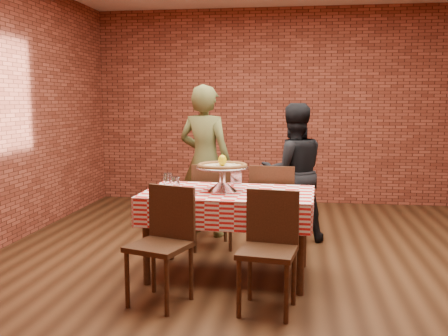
{
  "coord_description": "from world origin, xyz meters",
  "views": [
    {
      "loc": [
        0.29,
        -4.71,
        1.54
      ],
      "look_at": [
        -0.34,
        -0.28,
        0.95
      ],
      "focal_mm": 40.73,
      "sensor_mm": 36.0,
      "label": 1
    }
  ],
  "objects": [
    {
      "name": "chair_far_right",
      "position": [
        0.08,
        0.32,
        0.46
      ],
      "size": [
        0.47,
        0.47,
        0.92
      ],
      "primitive_type": null,
      "rotation": [
        0.0,
        0.0,
        3.05
      ],
      "color": "#412513",
      "rests_on": "ground"
    },
    {
      "name": "table",
      "position": [
        -0.28,
        -0.39,
        0.38
      ],
      "size": [
        1.48,
        0.93,
        0.75
      ],
      "primitive_type": "cube",
      "rotation": [
        0.0,
        0.0,
        -0.04
      ],
      "color": "#412513",
      "rests_on": "ground"
    },
    {
      "name": "water_glass_right",
      "position": [
        -0.87,
        -0.24,
        0.82
      ],
      "size": [
        0.08,
        0.08,
        0.12
      ],
      "primitive_type": "cylinder",
      "rotation": [
        0.0,
        0.0,
        -0.04
      ],
      "color": "white",
      "rests_on": "tablecloth"
    },
    {
      "name": "condiment_caddy",
      "position": [
        -0.26,
        -0.06,
        0.83
      ],
      "size": [
        0.11,
        0.09,
        0.14
      ],
      "primitive_type": "cube",
      "rotation": [
        0.0,
        0.0,
        0.09
      ],
      "color": "silver",
      "rests_on": "tablecloth"
    },
    {
      "name": "back_wall",
      "position": [
        0.0,
        3.0,
        1.45
      ],
      "size": [
        5.5,
        0.0,
        5.5
      ],
      "primitive_type": "plane",
      "rotation": [
        1.57,
        0.0,
        0.0
      ],
      "color": "maroon",
      "rests_on": "ground"
    },
    {
      "name": "lemon",
      "position": [
        -0.34,
        -0.38,
        1.03
      ],
      "size": [
        0.08,
        0.08,
        0.1
      ],
      "primitive_type": "ellipsoid",
      "rotation": [
        0.0,
        0.0,
        -0.16
      ],
      "color": "yellow",
      "rests_on": "pizza"
    },
    {
      "name": "diner_black",
      "position": [
        0.26,
        0.85,
        0.76
      ],
      "size": [
        0.86,
        0.75,
        1.51
      ],
      "primitive_type": "imported",
      "rotation": [
        0.0,
        0.0,
        3.41
      ],
      "color": "black",
      "rests_on": "ground"
    },
    {
      "name": "chair_far_left",
      "position": [
        -0.59,
        0.45,
        0.45
      ],
      "size": [
        0.53,
        0.53,
        0.91
      ],
      "primitive_type": null,
      "rotation": [
        0.0,
        0.0,
        3.42
      ],
      "color": "#412513",
      "rests_on": "ground"
    },
    {
      "name": "pizza",
      "position": [
        -0.34,
        -0.38,
        0.97
      ],
      "size": [
        0.5,
        0.5,
        0.03
      ],
      "primitive_type": "cylinder",
      "rotation": [
        0.0,
        0.0,
        -0.16
      ],
      "color": "beige",
      "rests_on": "pizza_stand"
    },
    {
      "name": "sweetener_packet_b",
      "position": [
        0.33,
        -0.58,
        0.76
      ],
      "size": [
        0.06,
        0.04,
        0.0
      ],
      "primitive_type": "cube",
      "rotation": [
        0.0,
        0.0,
        0.18
      ],
      "color": "white",
      "rests_on": "tablecloth"
    },
    {
      "name": "sweetener_packet_a",
      "position": [
        0.25,
        -0.56,
        0.76
      ],
      "size": [
        0.05,
        0.04,
        0.0
      ],
      "primitive_type": "cube",
      "rotation": [
        0.0,
        0.0,
        0.11
      ],
      "color": "white",
      "rests_on": "tablecloth"
    },
    {
      "name": "pizza_stand",
      "position": [
        -0.34,
        -0.38,
        0.86
      ],
      "size": [
        0.54,
        0.54,
        0.21
      ],
      "primitive_type": null,
      "rotation": [
        0.0,
        0.0,
        -0.16
      ],
      "color": "silver",
      "rests_on": "tablecloth"
    },
    {
      "name": "diner_olive",
      "position": [
        -0.74,
        0.94,
        0.86
      ],
      "size": [
        0.72,
        0.57,
        1.72
      ],
      "primitive_type": "imported",
      "rotation": [
        0.0,
        0.0,
        2.85
      ],
      "color": "#4D4F28",
      "rests_on": "ground"
    },
    {
      "name": "tablecloth",
      "position": [
        -0.28,
        -0.39,
        0.63
      ],
      "size": [
        1.51,
        0.96,
        0.25
      ],
      "primitive_type": null,
      "rotation": [
        0.0,
        0.0,
        -0.04
      ],
      "color": "red",
      "rests_on": "table"
    },
    {
      "name": "chair_near_right",
      "position": [
        0.1,
        -1.13,
        0.44
      ],
      "size": [
        0.45,
        0.45,
        0.88
      ],
      "primitive_type": null,
      "rotation": [
        0.0,
        0.0,
        -0.14
      ],
      "color": "#412513",
      "rests_on": "ground"
    },
    {
      "name": "chair_near_left",
      "position": [
        -0.72,
        -1.1,
        0.44
      ],
      "size": [
        0.51,
        0.51,
        0.89
      ],
      "primitive_type": null,
      "rotation": [
        0.0,
        0.0,
        -0.32
      ],
      "color": "#412513",
      "rests_on": "ground"
    },
    {
      "name": "water_glass_left",
      "position": [
        -0.75,
        -0.45,
        0.82
      ],
      "size": [
        0.08,
        0.08,
        0.12
      ],
      "primitive_type": "cylinder",
      "rotation": [
        0.0,
        0.0,
        -0.04
      ],
      "color": "white",
      "rests_on": "tablecloth"
    },
    {
      "name": "side_plate",
      "position": [
        0.21,
        -0.45,
        0.76
      ],
      "size": [
        0.16,
        0.16,
        0.01
      ],
      "primitive_type": "cylinder",
      "rotation": [
        0.0,
        0.0,
        -0.04
      ],
      "color": "white",
      "rests_on": "tablecloth"
    },
    {
      "name": "ground",
      "position": [
        0.0,
        0.0,
        0.0
      ],
      "size": [
        6.0,
        6.0,
        0.0
      ],
      "primitive_type": "plane",
      "color": "black",
      "rests_on": "ground"
    }
  ]
}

